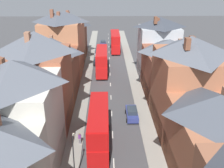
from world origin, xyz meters
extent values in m
cube|color=gray|center=(-5.10, 38.00, 0.07)|extent=(2.20, 104.00, 0.14)
cube|color=gray|center=(5.10, 38.00, 0.07)|extent=(2.20, 104.00, 0.14)
cube|color=silver|center=(0.00, 12.00, 0.01)|extent=(0.14, 1.80, 0.01)
cube|color=silver|center=(0.00, 18.00, 0.01)|extent=(0.14, 1.80, 0.01)
cube|color=silver|center=(0.00, 24.00, 0.01)|extent=(0.14, 1.80, 0.01)
cube|color=silver|center=(0.00, 30.00, 0.01)|extent=(0.14, 1.80, 0.01)
cube|color=silver|center=(0.00, 36.00, 0.01)|extent=(0.14, 1.80, 0.01)
cube|color=silver|center=(0.00, 42.00, 0.01)|extent=(0.14, 1.80, 0.01)
cube|color=silver|center=(0.00, 48.00, 0.01)|extent=(0.14, 1.80, 0.01)
cube|color=silver|center=(0.00, 54.00, 0.01)|extent=(0.14, 1.80, 0.01)
cube|color=silver|center=(0.00, 60.00, 0.01)|extent=(0.14, 1.80, 0.01)
cube|color=silver|center=(0.00, 66.00, 0.01)|extent=(0.14, 1.80, 0.01)
cube|color=silver|center=(0.00, 72.00, 0.01)|extent=(0.14, 1.80, 0.01)
cube|color=silver|center=(0.00, 78.00, 0.01)|extent=(0.14, 1.80, 0.01)
cube|color=silver|center=(0.00, 84.00, 0.01)|extent=(0.14, 1.80, 0.01)
cube|color=beige|center=(-10.20, 11.95, 5.25)|extent=(8.00, 9.36, 10.50)
cube|color=#1E5133|center=(-6.26, 11.95, 1.60)|extent=(0.12, 8.61, 3.20)
pyramid|color=#565B66|center=(-10.20, 11.95, 11.68)|extent=(8.00, 9.36, 2.36)
cube|color=brown|center=(-11.77, 13.31, 12.15)|extent=(0.60, 0.90, 0.94)
cube|color=#935138|center=(-10.20, 21.33, 5.52)|extent=(8.00, 9.38, 11.04)
cube|color=navy|center=(-6.26, 21.33, 1.60)|extent=(0.12, 8.63, 3.20)
pyramid|color=#565B66|center=(-10.20, 21.33, 12.43)|extent=(8.00, 9.38, 2.79)
cube|color=#99664C|center=(-10.70, 20.00, 13.21)|extent=(0.60, 0.90, 1.55)
cube|color=brown|center=(-10.20, 31.44, 3.95)|extent=(8.00, 10.84, 7.90)
cube|color=black|center=(-6.26, 31.44, 1.60)|extent=(0.12, 9.98, 3.20)
pyramid|color=#474C56|center=(-10.20, 31.44, 9.30)|extent=(8.00, 10.84, 2.80)
cube|color=#99664C|center=(-10.88, 34.66, 9.85)|extent=(0.60, 0.90, 1.09)
cube|color=#99664C|center=(-11.68, 30.35, 9.81)|extent=(0.60, 0.90, 1.01)
cube|color=#B2704C|center=(-10.20, 40.73, 5.88)|extent=(8.00, 7.75, 11.77)
cube|color=#1E5133|center=(-6.26, 40.73, 1.60)|extent=(0.12, 7.13, 3.20)
pyramid|color=#474C56|center=(-10.20, 40.73, 12.86)|extent=(8.00, 7.75, 2.19)
cube|color=brown|center=(-10.09, 39.66, 13.40)|extent=(0.60, 0.90, 1.07)
cube|color=brown|center=(-11.31, 39.44, 13.64)|extent=(0.60, 0.90, 1.55)
cube|color=#B2704C|center=(-10.20, 48.79, 5.22)|extent=(8.00, 8.36, 10.44)
cube|color=black|center=(-6.26, 48.79, 1.60)|extent=(0.12, 7.69, 3.20)
pyramid|color=#474C56|center=(-10.20, 48.79, 11.68)|extent=(8.00, 8.36, 2.48)
cube|color=brown|center=(-9.49, 49.22, 12.20)|extent=(0.60, 0.90, 1.03)
cube|color=brown|center=(-9.67, 49.10, 12.34)|extent=(0.60, 0.90, 1.33)
cube|color=brown|center=(-10.20, 56.78, 4.10)|extent=(8.00, 7.63, 8.20)
cube|color=olive|center=(-6.26, 56.78, 1.60)|extent=(0.12, 7.02, 3.20)
pyramid|color=#383D47|center=(-10.20, 56.78, 9.33)|extent=(8.00, 7.63, 2.27)
cube|color=brown|center=(-8.92, 58.66, 9.81)|extent=(0.60, 0.90, 0.95)
cube|color=brown|center=(-9.56, 56.86, 9.98)|extent=(0.60, 0.90, 1.29)
cube|color=#A36042|center=(10.20, 9.44, 3.98)|extent=(8.00, 10.58, 7.95)
cube|color=black|center=(6.26, 9.44, 1.60)|extent=(0.12, 9.73, 3.20)
pyramid|color=#474C56|center=(10.20, 9.44, 9.00)|extent=(8.00, 10.58, 2.10)
cube|color=#A36042|center=(10.20, 19.95, 5.53)|extent=(8.00, 10.43, 11.06)
cube|color=maroon|center=(6.26, 19.95, 1.60)|extent=(0.12, 9.60, 3.20)
pyramid|color=#565B66|center=(10.20, 19.95, 12.23)|extent=(8.00, 10.43, 2.34)
cube|color=brown|center=(10.38, 20.36, 12.74)|extent=(0.60, 0.90, 1.04)
cube|color=brown|center=(8.99, 17.77, 12.93)|extent=(0.60, 0.90, 1.41)
cube|color=brown|center=(10.20, 31.12, 4.09)|extent=(8.00, 11.90, 8.18)
cube|color=navy|center=(6.26, 31.12, 1.60)|extent=(0.12, 10.95, 3.20)
pyramid|color=#565B66|center=(10.20, 31.12, 9.28)|extent=(8.00, 11.90, 2.19)
cube|color=#99664C|center=(11.61, 29.85, 9.98)|extent=(0.60, 0.90, 1.42)
cube|color=#ADB2B7|center=(10.20, 40.66, 5.36)|extent=(8.00, 7.18, 10.71)
cube|color=black|center=(6.26, 40.66, 1.60)|extent=(0.12, 6.60, 3.20)
pyramid|color=#383D47|center=(10.20, 40.66, 11.73)|extent=(8.00, 7.18, 2.03)
cube|color=brown|center=(9.57, 40.00, 12.18)|extent=(0.60, 0.90, 0.91)
cube|color=brown|center=(8.89, 38.75, 12.39)|extent=(0.60, 0.90, 1.32)
cube|color=red|center=(-1.80, 43.17, 1.65)|extent=(2.44, 10.80, 2.50)
cube|color=red|center=(-1.80, 43.17, 4.05)|extent=(2.44, 10.58, 2.30)
cube|color=red|center=(-1.80, 43.17, 5.25)|extent=(2.39, 10.37, 0.10)
cube|color=#28333D|center=(-1.80, 48.52, 1.85)|extent=(2.20, 0.10, 1.20)
cube|color=#28333D|center=(-1.80, 48.52, 4.15)|extent=(2.20, 0.10, 1.10)
cube|color=#28333D|center=(-2.99, 43.17, 1.90)|extent=(0.06, 9.18, 0.90)
cube|color=#28333D|center=(-2.99, 43.17, 4.15)|extent=(0.06, 9.18, 0.90)
cube|color=yellow|center=(-1.80, 48.52, 4.95)|extent=(1.34, 0.08, 0.32)
cylinder|color=black|center=(-3.02, 46.52, 0.50)|extent=(0.30, 1.00, 1.00)
cylinder|color=black|center=(-0.58, 46.52, 0.50)|extent=(0.30, 1.00, 1.00)
cylinder|color=black|center=(-3.02, 40.20, 0.50)|extent=(0.30, 1.00, 1.00)
cylinder|color=black|center=(-0.58, 40.20, 0.50)|extent=(0.30, 1.00, 1.00)
cube|color=#B70F0F|center=(-1.80, 15.66, 1.65)|extent=(2.44, 10.80, 2.50)
cube|color=#B70F0F|center=(-1.80, 15.66, 4.05)|extent=(2.44, 10.58, 2.30)
cube|color=#B70F0F|center=(-1.80, 15.66, 5.25)|extent=(2.39, 10.37, 0.10)
cube|color=#28333D|center=(-1.80, 21.01, 1.85)|extent=(2.20, 0.10, 1.20)
cube|color=#28333D|center=(-1.80, 21.01, 4.15)|extent=(2.20, 0.10, 1.10)
cube|color=#28333D|center=(-2.99, 15.66, 1.90)|extent=(0.06, 9.18, 0.90)
cube|color=#28333D|center=(-2.99, 15.66, 4.15)|extent=(0.06, 9.18, 0.90)
cube|color=yellow|center=(-1.80, 21.01, 4.95)|extent=(1.34, 0.08, 0.32)
cylinder|color=black|center=(-3.02, 19.00, 0.50)|extent=(0.30, 1.00, 1.00)
cylinder|color=black|center=(-0.58, 19.00, 0.50)|extent=(0.30, 1.00, 1.00)
cylinder|color=black|center=(-3.02, 12.69, 0.50)|extent=(0.30, 1.00, 1.00)
cylinder|color=black|center=(-0.58, 12.69, 0.50)|extent=(0.30, 1.00, 1.00)
cube|color=red|center=(1.80, 61.28, 1.65)|extent=(2.44, 10.80, 2.50)
cube|color=red|center=(1.80, 61.28, 4.05)|extent=(2.44, 10.58, 2.30)
cube|color=red|center=(1.80, 61.28, 5.25)|extent=(2.39, 10.37, 0.10)
cube|color=#28333D|center=(1.80, 66.63, 1.85)|extent=(2.20, 0.10, 1.20)
cube|color=#28333D|center=(1.80, 66.63, 4.15)|extent=(2.20, 0.10, 1.10)
cube|color=#28333D|center=(0.61, 61.28, 1.90)|extent=(0.06, 9.18, 0.90)
cube|color=#28333D|center=(0.61, 61.28, 4.15)|extent=(0.06, 9.18, 0.90)
cube|color=yellow|center=(1.80, 66.63, 4.95)|extent=(1.34, 0.08, 0.32)
cylinder|color=black|center=(0.58, 64.63, 0.50)|extent=(0.30, 1.00, 1.00)
cylinder|color=black|center=(3.02, 64.63, 0.50)|extent=(0.30, 1.00, 1.00)
cylinder|color=black|center=(0.58, 58.31, 0.50)|extent=(0.30, 1.00, 1.00)
cylinder|color=black|center=(3.02, 58.31, 0.50)|extent=(0.30, 1.00, 1.00)
cube|color=navy|center=(-1.80, 67.53, 0.67)|extent=(1.70, 4.42, 0.72)
cube|color=#28333D|center=(-1.80, 67.31, 1.33)|extent=(1.46, 2.21, 0.60)
cylinder|color=black|center=(-2.65, 68.90, 0.31)|extent=(0.20, 0.62, 0.62)
cylinder|color=black|center=(-0.95, 68.90, 0.31)|extent=(0.20, 0.62, 0.62)
cylinder|color=black|center=(-2.65, 66.16, 0.31)|extent=(0.20, 0.62, 0.62)
cylinder|color=black|center=(-0.95, 66.16, 0.31)|extent=(0.20, 0.62, 0.62)
cube|color=navy|center=(3.10, 22.62, 0.71)|extent=(1.70, 4.52, 0.80)
cube|color=#28333D|center=(3.10, 22.39, 1.41)|extent=(1.46, 2.26, 0.60)
cylinder|color=black|center=(2.25, 24.02, 0.31)|extent=(0.20, 0.62, 0.62)
cylinder|color=black|center=(3.95, 24.02, 0.31)|extent=(0.20, 0.62, 0.62)
cylinder|color=black|center=(2.25, 21.22, 0.31)|extent=(0.20, 0.62, 0.62)
cylinder|color=black|center=(3.95, 21.22, 0.31)|extent=(0.20, 0.62, 0.62)
cube|color=black|center=(-3.10, 49.39, 0.66)|extent=(1.70, 4.56, 0.69)
cube|color=#28333D|center=(-3.10, 49.17, 1.30)|extent=(1.46, 2.28, 0.60)
cylinder|color=black|center=(-3.95, 50.81, 0.31)|extent=(0.20, 0.62, 0.62)
cylinder|color=black|center=(-2.25, 50.81, 0.31)|extent=(0.20, 0.62, 0.62)
cylinder|color=black|center=(-3.95, 47.98, 0.31)|extent=(0.20, 0.62, 0.62)
cylinder|color=black|center=(-2.25, 47.98, 0.31)|extent=(0.20, 0.62, 0.62)
cube|color=gray|center=(-3.10, 56.00, 0.70)|extent=(1.70, 4.18, 0.78)
cube|color=#28333D|center=(-3.10, 55.79, 1.39)|extent=(1.46, 2.09, 0.60)
cylinder|color=black|center=(-3.95, 57.30, 0.31)|extent=(0.20, 0.62, 0.62)
cylinder|color=black|center=(-2.25, 57.30, 0.31)|extent=(0.20, 0.62, 0.62)
cylinder|color=black|center=(-3.95, 54.71, 0.31)|extent=(0.20, 0.62, 0.62)
cylinder|color=black|center=(-2.25, 54.71, 0.31)|extent=(0.20, 0.62, 0.62)
cylinder|color=gray|center=(-4.41, 15.77, 0.56)|extent=(0.14, 0.14, 0.84)
cylinder|color=gray|center=(-4.23, 15.77, 0.56)|extent=(0.14, 0.14, 0.84)
cube|color=#723384|center=(-4.32, 15.77, 1.25)|extent=(0.36, 0.22, 0.54)
sphere|color=brown|center=(-4.32, 15.77, 1.64)|extent=(0.22, 0.22, 0.22)
cylinder|color=black|center=(-4.25, 9.23, 2.75)|extent=(0.12, 0.12, 5.50)
cylinder|color=black|center=(-4.25, 9.68, 5.40)|extent=(0.08, 0.90, 0.08)
cube|color=beige|center=(-4.25, 10.13, 5.32)|extent=(0.20, 0.32, 0.20)
camera|label=1|loc=(-0.76, -12.91, 20.66)|focal=42.00mm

